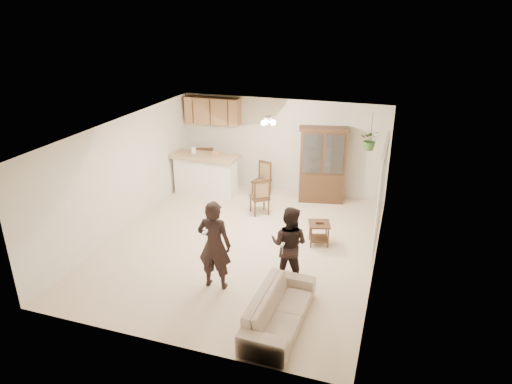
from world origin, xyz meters
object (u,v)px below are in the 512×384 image
(adult, at_px, (214,242))
(chair_hutch_right, at_px, (260,203))
(sofa, at_px, (279,305))
(chair_bar, at_px, (205,179))
(child, at_px, (289,247))
(china_hutch, at_px, (322,165))
(side_table, at_px, (319,233))
(chair_hutch_left, at_px, (261,186))

(adult, relative_size, chair_hutch_right, 1.90)
(sofa, xyz_separation_m, chair_bar, (-3.44, 4.83, -0.04))
(chair_bar, height_order, chair_hutch_right, chair_bar)
(child, bearing_deg, sofa, 103.97)
(china_hutch, relative_size, side_table, 3.55)
(adult, height_order, chair_bar, adult)
(child, distance_m, chair_hutch_left, 4.06)
(chair_hutch_left, xyz_separation_m, chair_hutch_right, (0.30, -1.07, 0.01))
(chair_hutch_right, bearing_deg, china_hutch, -171.10)
(sofa, relative_size, chair_hutch_left, 2.03)
(side_table, bearing_deg, chair_hutch_left, 132.38)
(chair_hutch_right, bearing_deg, adult, 57.40)
(sofa, relative_size, china_hutch, 0.97)
(china_hutch, height_order, side_table, china_hutch)
(sofa, height_order, adult, adult)
(adult, bearing_deg, chair_hutch_left, -85.83)
(adult, height_order, child, adult)
(sofa, bearing_deg, child, 9.84)
(child, xyz_separation_m, china_hutch, (-0.13, 3.85, 0.28))
(sofa, bearing_deg, adult, 65.63)
(chair_hutch_right, bearing_deg, chair_hutch_left, -110.74)
(chair_bar, bearing_deg, side_table, -48.76)
(chair_hutch_left, bearing_deg, chair_bar, -160.70)
(side_table, xyz_separation_m, chair_bar, (-3.53, 2.02, 0.07))
(side_table, bearing_deg, sofa, -91.77)
(side_table, height_order, chair_hutch_right, chair_hutch_right)
(chair_bar, bearing_deg, chair_hutch_right, -45.94)
(child, distance_m, chair_bar, 4.83)
(chair_bar, bearing_deg, chair_hutch_left, -14.57)
(side_table, bearing_deg, child, -100.10)
(sofa, relative_size, chair_bar, 1.64)
(child, xyz_separation_m, side_table, (0.27, 1.52, -0.42))
(chair_bar, distance_m, chair_hutch_right, 2.10)
(chair_hutch_right, bearing_deg, child, 82.00)
(adult, bearing_deg, chair_bar, -65.96)
(child, xyz_separation_m, chair_hutch_left, (-1.68, 3.67, -0.42))
(china_hutch, bearing_deg, adult, -115.04)
(adult, height_order, chair_hutch_right, adult)
(child, relative_size, china_hutch, 0.70)
(child, xyz_separation_m, chair_bar, (-3.26, 3.54, -0.35))
(chair_hutch_left, relative_size, chair_hutch_right, 0.97)
(china_hutch, distance_m, chair_hutch_left, 1.71)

